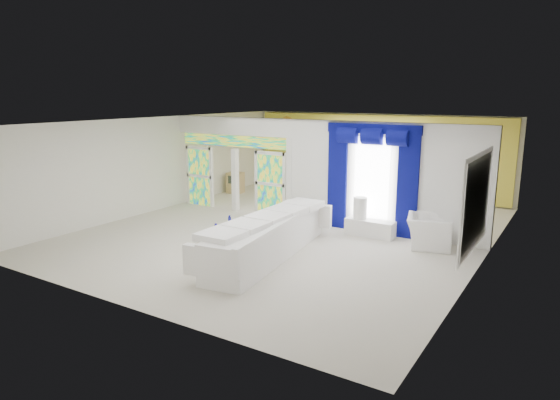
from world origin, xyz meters
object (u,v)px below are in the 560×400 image
Objects in this scene: white_sofa at (268,238)px; console_table at (370,228)px; coffee_table at (230,236)px; armchair at (429,231)px; grand_piano at (304,185)px.

console_table is (1.37, 2.84, -0.22)m from white_sofa.
white_sofa is at bearing -12.53° from coffee_table.
console_table is at bearing 72.75° from armchair.
coffee_table is at bearing -79.01° from grand_piano.
coffee_table is 4.96m from armchair.
console_table reaches higher than coffee_table.
white_sofa is at bearing -115.76° from console_table.
white_sofa is at bearing 118.51° from armchair.
armchair is at bearing -31.79° from grand_piano.
grand_piano is (-3.86, 3.29, 0.26)m from console_table.
armchair is (2.94, 2.77, -0.05)m from white_sofa.
grand_piano is (-2.49, 6.13, 0.04)m from white_sofa.
white_sofa reaches higher than console_table.
armchair is 0.63× the size of grand_piano.
coffee_table is 1.53× the size of armchair.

